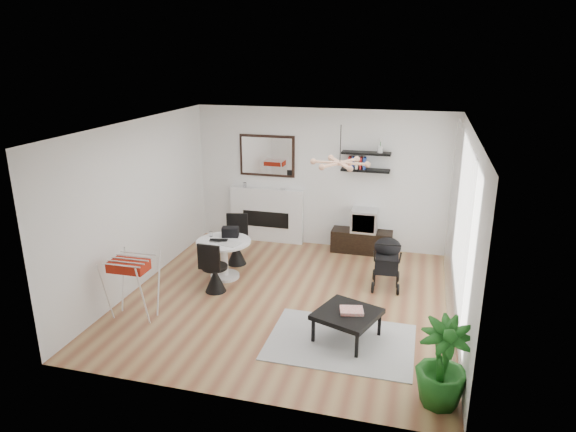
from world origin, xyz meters
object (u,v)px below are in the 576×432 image
(crt_tv, at_px, (364,220))
(potted_plant, at_px, (442,363))
(drying_rack, at_px, (133,286))
(dining_table, at_px, (224,253))
(coffee_table, at_px, (347,315))
(fireplace, at_px, (267,208))
(stroller, at_px, (387,264))
(tv_console, at_px, (362,241))

(crt_tv, relative_size, potted_plant, 0.48)
(drying_rack, height_order, potted_plant, potted_plant)
(dining_table, relative_size, drying_rack, 0.99)
(drying_rack, xyz_separation_m, coffee_table, (3.07, 0.20, -0.13))
(fireplace, distance_m, potted_plant, 5.53)
(stroller, bearing_deg, crt_tv, 107.85)
(stroller, bearing_deg, drying_rack, -153.13)
(crt_tv, relative_size, dining_table, 0.53)
(drying_rack, bearing_deg, coffee_table, 3.09)
(stroller, xyz_separation_m, potted_plant, (0.82, -2.88, 0.12))
(fireplace, height_order, coffee_table, fireplace)
(crt_tv, bearing_deg, tv_console, 174.88)
(fireplace, distance_m, coffee_table, 4.00)
(drying_rack, height_order, coffee_table, drying_rack)
(fireplace, relative_size, stroller, 2.42)
(dining_table, xyz_separation_m, drying_rack, (-0.75, -1.63, 0.05))
(coffee_table, bearing_deg, potted_plant, -41.56)
(tv_console, distance_m, stroller, 1.51)
(fireplace, xyz_separation_m, crt_tv, (1.99, -0.14, -0.04))
(fireplace, distance_m, crt_tv, 1.99)
(fireplace, height_order, stroller, fireplace)
(fireplace, distance_m, stroller, 2.97)
(tv_console, height_order, crt_tv, crt_tv)
(fireplace, relative_size, drying_rack, 2.32)
(fireplace, relative_size, dining_table, 2.35)
(crt_tv, xyz_separation_m, potted_plant, (1.36, -4.26, -0.14))
(drying_rack, bearing_deg, fireplace, 74.86)
(coffee_table, height_order, potted_plant, potted_plant)
(potted_plant, bearing_deg, coffee_table, 138.44)
(drying_rack, bearing_deg, potted_plant, -11.99)
(tv_console, xyz_separation_m, stroller, (0.58, -1.39, 0.17))
(crt_tv, height_order, dining_table, crt_tv)
(dining_table, bearing_deg, tv_console, 40.24)
(drying_rack, distance_m, coffee_table, 3.08)
(tv_console, bearing_deg, drying_rack, -129.98)
(tv_console, height_order, dining_table, dining_table)
(tv_console, distance_m, drying_rack, 4.47)
(coffee_table, bearing_deg, crt_tv, 93.11)
(tv_console, distance_m, potted_plant, 4.50)
(stroller, xyz_separation_m, coffee_table, (-0.37, -1.82, -0.02))
(dining_table, bearing_deg, stroller, 8.41)
(dining_table, height_order, potted_plant, potted_plant)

